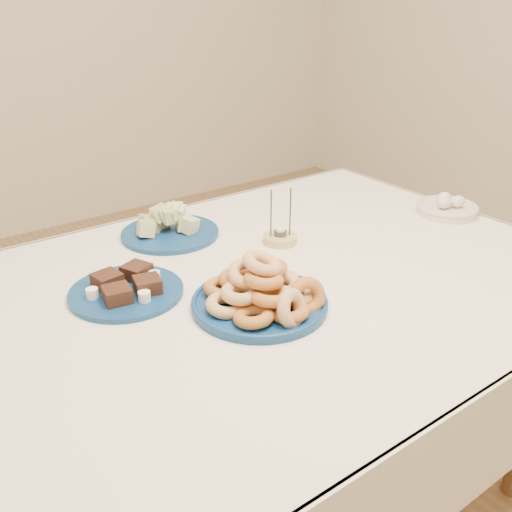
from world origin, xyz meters
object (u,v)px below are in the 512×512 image
donut_platter (262,294)px  egg_bowl (447,208)px  melon_plate (168,226)px  brownie_plate (127,289)px  candle_holder (280,238)px  dining_table (244,327)px

donut_platter → egg_bowl: bearing=8.2°
melon_plate → egg_bowl: 0.84m
brownie_plate → candle_holder: candle_holder is taller
donut_platter → brownie_plate: size_ratio=1.19×
brownie_plate → egg_bowl: bearing=-6.5°
dining_table → melon_plate: 0.40m
dining_table → candle_holder: (0.23, 0.15, 0.12)m
melon_plate → dining_table: bearing=-91.5°
dining_table → egg_bowl: (0.77, 0.02, 0.13)m
brownie_plate → candle_holder: (0.46, 0.02, 0.00)m
dining_table → brownie_plate: 0.29m
donut_platter → melon_plate: bearing=86.5°
candle_holder → donut_platter: bearing=-135.0°
donut_platter → brownie_plate: bearing=132.5°
donut_platter → candle_holder: bearing=45.0°
brownie_plate → candle_holder: bearing=2.4°
donut_platter → egg_bowl: donut_platter is taller
dining_table → melon_plate: size_ratio=5.27×
donut_platter → melon_plate: 0.47m
melon_plate → brownie_plate: melon_plate is taller
egg_bowl → candle_holder: bearing=166.3°
melon_plate → brownie_plate: bearing=-134.3°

